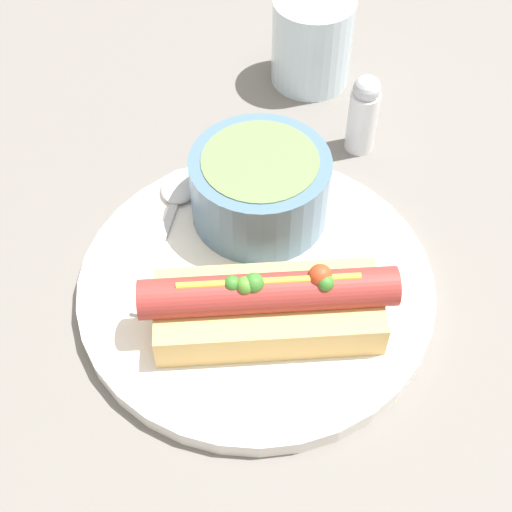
% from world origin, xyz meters
% --- Properties ---
extents(ground_plane, '(4.00, 4.00, 0.00)m').
position_xyz_m(ground_plane, '(0.00, 0.00, 0.00)').
color(ground_plane, slate).
extents(dinner_plate, '(0.27, 0.27, 0.01)m').
position_xyz_m(dinner_plate, '(0.00, 0.00, 0.01)').
color(dinner_plate, white).
rests_on(dinner_plate, ground_plane).
extents(hot_dog, '(0.17, 0.13, 0.06)m').
position_xyz_m(hot_dog, '(0.02, -0.03, 0.04)').
color(hot_dog, '#DBAD60').
rests_on(hot_dog, dinner_plate).
extents(soup_bowl, '(0.11, 0.11, 0.06)m').
position_xyz_m(soup_bowl, '(-0.02, 0.06, 0.05)').
color(soup_bowl, slate).
rests_on(soup_bowl, dinner_plate).
extents(spoon, '(0.05, 0.15, 0.01)m').
position_xyz_m(spoon, '(-0.09, 0.05, 0.02)').
color(spoon, '#B7B7BC').
rests_on(spoon, dinner_plate).
extents(drinking_glass, '(0.08, 0.08, 0.09)m').
position_xyz_m(drinking_glass, '(-0.05, 0.26, 0.04)').
color(drinking_glass, silver).
rests_on(drinking_glass, ground_plane).
extents(salt_shaker, '(0.03, 0.03, 0.08)m').
position_xyz_m(salt_shaker, '(0.03, 0.19, 0.04)').
color(salt_shaker, silver).
rests_on(salt_shaker, ground_plane).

